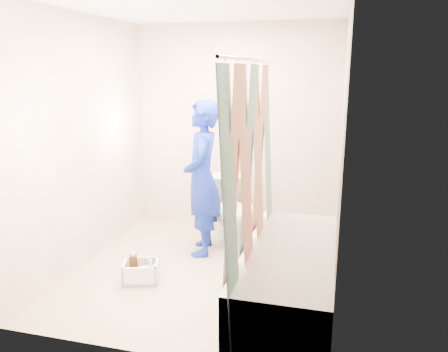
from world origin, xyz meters
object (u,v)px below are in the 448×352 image
(plumber, at_px, (202,179))
(toilet, at_px, (232,211))
(cleaning_caddy, at_px, (142,272))
(bathtub, at_px, (289,275))

(plumber, bearing_deg, toilet, 131.43)
(toilet, xyz_separation_m, plumber, (-0.23, -0.33, 0.43))
(toilet, distance_m, plumber, 0.59)
(plumber, relative_size, cleaning_caddy, 4.33)
(bathtub, distance_m, plumber, 1.43)
(plumber, bearing_deg, bathtub, 36.03)
(toilet, bearing_deg, cleaning_caddy, -138.98)
(plumber, height_order, cleaning_caddy, plumber)
(cleaning_caddy, bearing_deg, plumber, 49.76)
(bathtub, relative_size, cleaning_caddy, 4.76)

